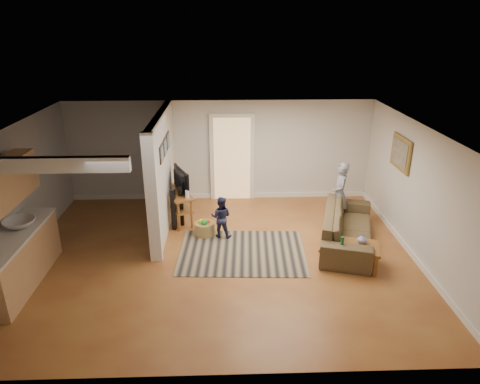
% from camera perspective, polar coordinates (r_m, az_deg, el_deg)
% --- Properties ---
extents(ground, '(7.50, 7.50, 0.00)m').
position_cam_1_polar(ground, '(8.41, -2.72, -8.55)').
color(ground, brown).
rests_on(ground, ground).
extents(room_shell, '(7.54, 6.02, 2.52)m').
position_cam_1_polar(room_shell, '(8.26, -10.28, 1.71)').
color(room_shell, beige).
rests_on(room_shell, ground).
extents(area_rug, '(2.56, 1.93, 0.01)m').
position_cam_1_polar(area_rug, '(8.54, 0.30, -7.99)').
color(area_rug, black).
rests_on(area_rug, ground).
extents(sofa, '(1.58, 2.59, 0.71)m').
position_cam_1_polar(sofa, '(9.14, 13.95, -6.58)').
color(sofa, '#4C4226').
rests_on(sofa, ground).
extents(coffee_table, '(1.21, 0.89, 0.64)m').
position_cam_1_polar(coffee_table, '(8.22, 14.40, -7.39)').
color(coffee_table, brown).
rests_on(coffee_table, ground).
extents(tv_console, '(0.85, 1.21, 0.98)m').
position_cam_1_polar(tv_console, '(9.64, -8.26, -0.33)').
color(tv_console, brown).
rests_on(tv_console, ground).
extents(speaker_left, '(0.12, 0.12, 0.93)m').
position_cam_1_polar(speaker_left, '(9.33, -8.85, -2.36)').
color(speaker_left, black).
rests_on(speaker_left, ground).
extents(speaker_right, '(0.10, 0.10, 0.94)m').
position_cam_1_polar(speaker_right, '(9.51, -7.83, -1.81)').
color(speaker_right, black).
rests_on(speaker_right, ground).
extents(toy_basket, '(0.43, 0.43, 0.38)m').
position_cam_1_polar(toy_basket, '(9.15, -4.76, -4.81)').
color(toy_basket, olive).
rests_on(toy_basket, ground).
extents(child, '(0.40, 0.56, 1.43)m').
position_cam_1_polar(child, '(9.95, 12.81, -4.03)').
color(child, slate).
rests_on(child, ground).
extents(toddler, '(0.50, 0.42, 0.90)m').
position_cam_1_polar(toddler, '(9.13, -2.50, -5.93)').
color(toddler, '#1D203E').
rests_on(toddler, ground).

